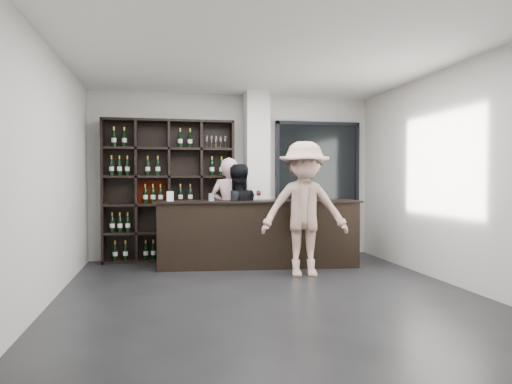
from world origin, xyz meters
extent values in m
cube|color=black|center=(0.00, 0.00, -0.01)|extent=(5.00, 5.50, 0.01)
cube|color=silver|center=(0.35, 2.47, 1.45)|extent=(0.40, 0.40, 2.90)
cube|color=black|center=(1.55, 2.69, 1.40)|extent=(1.60, 0.08, 2.10)
cube|color=black|center=(1.55, 2.69, 1.40)|extent=(1.48, 0.02, 1.98)
cube|color=black|center=(0.24, 1.75, 0.51)|extent=(3.13, 0.59, 1.03)
cube|color=black|center=(0.24, 1.75, 1.04)|extent=(3.21, 0.67, 0.03)
imported|color=#D0A6AA|center=(-0.18, 2.12, 0.87)|extent=(0.75, 0.64, 1.75)
imported|color=black|center=(-0.10, 1.85, 0.82)|extent=(0.90, 0.76, 1.64)
imported|color=tan|center=(0.75, 0.96, 0.97)|extent=(1.34, 0.88, 1.93)
cylinder|color=silver|center=(-0.52, 1.70, 1.12)|extent=(0.11, 0.11, 0.12)
cube|color=white|center=(1.06, 1.86, 1.07)|extent=(0.16, 0.16, 0.02)
cube|color=white|center=(-1.15, 1.80, 1.13)|extent=(0.11, 0.07, 0.15)
camera|label=1|loc=(-1.23, -5.33, 1.40)|focal=32.00mm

